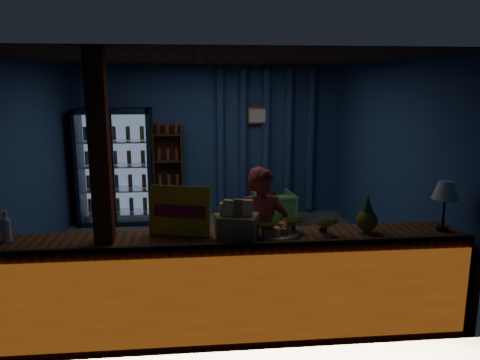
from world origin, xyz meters
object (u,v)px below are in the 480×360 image
object	(u,v)px
shopkeeper	(262,239)
table_lamp	(446,192)
green_chair	(274,209)
pastry_tray	(276,231)

from	to	relation	value
shopkeeper	table_lamp	world-z (taller)	shopkeeper
table_lamp	shopkeeper	bearing A→B (deg)	162.07
green_chair	table_lamp	size ratio (longest dim) A/B	1.33
shopkeeper	pastry_tray	xyz separation A→B (m)	(0.06, -0.45, 0.23)
green_chair	shopkeeper	bearing A→B (deg)	70.66
green_chair	pastry_tray	bearing A→B (deg)	73.42
green_chair	table_lamp	xyz separation A→B (m)	(1.03, -3.26, 1.03)
green_chair	table_lamp	distance (m)	3.57
green_chair	pastry_tray	distance (m)	3.30
shopkeeper	green_chair	world-z (taller)	shopkeeper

